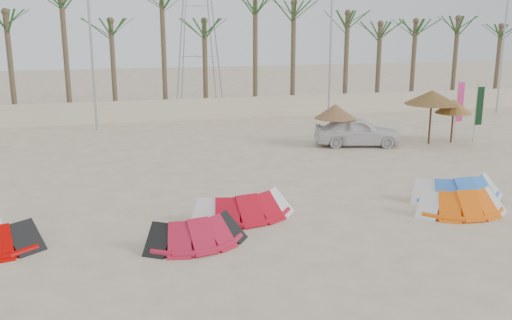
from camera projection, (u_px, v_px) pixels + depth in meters
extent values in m
plane|color=beige|center=(309.00, 262.00, 15.01)|extent=(120.00, 120.00, 0.00)
cube|color=beige|center=(197.00, 109.00, 35.59)|extent=(60.00, 0.30, 1.30)
cylinder|color=brown|center=(128.00, 66.00, 35.47)|extent=(0.32, 0.32, 6.50)
ellipsoid|color=#194719|center=(126.00, 13.00, 34.68)|extent=(4.00, 4.00, 2.40)
cylinder|color=brown|center=(283.00, 63.00, 37.72)|extent=(0.32, 0.32, 6.50)
ellipsoid|color=#194719|center=(283.00, 13.00, 36.93)|extent=(4.00, 4.00, 2.40)
cylinder|color=brown|center=(420.00, 61.00, 39.97)|extent=(0.32, 0.32, 6.50)
ellipsoid|color=#194719|center=(423.00, 13.00, 39.18)|extent=(4.00, 4.00, 2.40)
cylinder|color=#A5A8AD|center=(90.00, 31.00, 31.17)|extent=(0.14, 0.14, 11.00)
cylinder|color=#A5A8AD|center=(331.00, 30.00, 34.32)|extent=(0.14, 0.14, 11.00)
cylinder|color=#A5A8AD|center=(505.00, 29.00, 37.02)|extent=(0.14, 0.14, 11.00)
cube|color=black|center=(30.00, 239.00, 15.92)|extent=(0.70, 1.15, 0.40)
cylinder|color=#B11631|center=(197.00, 243.00, 15.99)|extent=(2.55, 0.78, 0.20)
cube|color=black|center=(155.00, 241.00, 15.78)|extent=(0.83, 1.21, 0.40)
cube|color=black|center=(237.00, 233.00, 16.30)|extent=(0.83, 1.21, 0.40)
cylinder|color=red|center=(244.00, 216.00, 18.18)|extent=(3.05, 0.79, 0.20)
cube|color=white|center=(200.00, 214.00, 17.92)|extent=(0.80, 1.20, 0.40)
cube|color=white|center=(285.00, 207.00, 18.54)|extent=(0.80, 1.20, 0.40)
cylinder|color=#F95F0A|center=(462.00, 212.00, 18.56)|extent=(2.73, 0.33, 0.20)
cube|color=white|center=(427.00, 209.00, 18.35)|extent=(0.65, 1.13, 0.40)
cube|color=white|center=(493.00, 204.00, 18.90)|extent=(0.65, 1.13, 0.40)
cylinder|color=blue|center=(458.00, 197.00, 20.11)|extent=(3.16, 0.34, 0.20)
cube|color=white|center=(420.00, 195.00, 19.85)|extent=(0.65, 1.12, 0.40)
cube|color=white|center=(492.00, 189.00, 20.49)|extent=(0.65, 1.12, 0.40)
cylinder|color=#4C331E|center=(335.00, 126.00, 28.30)|extent=(0.10, 0.10, 1.98)
cone|color=#8F623E|center=(335.00, 111.00, 28.12)|extent=(2.08, 2.08, 0.70)
cylinder|color=#4C331E|center=(430.00, 118.00, 28.60)|extent=(0.10, 0.10, 2.62)
cone|color=brown|center=(432.00, 97.00, 28.34)|extent=(2.70, 2.70, 0.70)
cylinder|color=#4C331E|center=(452.00, 122.00, 28.96)|extent=(0.10, 0.10, 2.12)
cone|color=#A37237|center=(454.00, 106.00, 28.76)|extent=(1.84, 1.84, 0.70)
cylinder|color=#A5A8AD|center=(456.00, 109.00, 29.60)|extent=(0.04, 0.04, 3.17)
cube|color=#DC3282|center=(461.00, 102.00, 29.56)|extent=(0.42, 0.08, 2.06)
cylinder|color=#A5A8AD|center=(475.00, 113.00, 28.96)|extent=(0.04, 0.04, 3.00)
cube|color=black|center=(480.00, 106.00, 28.92)|extent=(0.42, 0.05, 1.95)
imported|color=white|center=(357.00, 131.00, 28.39)|extent=(4.50, 2.63, 1.44)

